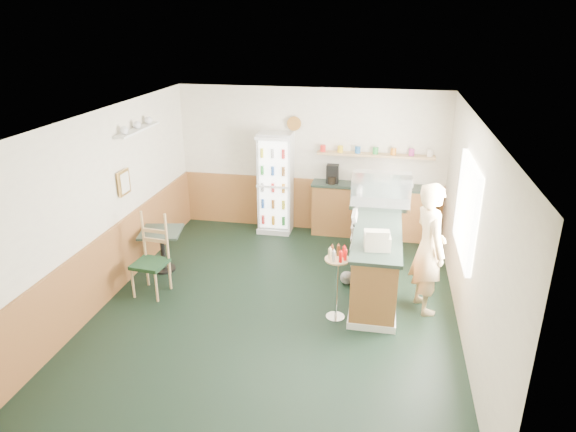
% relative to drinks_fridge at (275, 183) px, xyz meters
% --- Properties ---
extents(ground, '(6.00, 6.00, 0.00)m').
position_rel_drinks_fridge_xyz_m(ground, '(0.62, -2.74, -0.95)').
color(ground, black).
rests_on(ground, ground).
extents(room_envelope, '(5.04, 6.02, 2.72)m').
position_rel_drinks_fridge_xyz_m(room_envelope, '(0.39, -2.01, 0.57)').
color(room_envelope, beige).
rests_on(room_envelope, ground).
extents(service_counter, '(0.68, 3.01, 1.01)m').
position_rel_drinks_fridge_xyz_m(service_counter, '(1.97, -1.67, -0.49)').
color(service_counter, olive).
rests_on(service_counter, ground).
extents(back_counter, '(2.24, 0.42, 1.69)m').
position_rel_drinks_fridge_xyz_m(back_counter, '(1.80, 0.06, -0.40)').
color(back_counter, olive).
rests_on(back_counter, ground).
extents(drinks_fridge, '(0.63, 0.53, 1.90)m').
position_rel_drinks_fridge_xyz_m(drinks_fridge, '(0.00, 0.00, 0.00)').
color(drinks_fridge, silver).
rests_on(drinks_fridge, ground).
extents(display_case, '(0.95, 0.50, 0.54)m').
position_rel_drinks_fridge_xyz_m(display_case, '(1.97, -1.07, 0.33)').
color(display_case, silver).
rests_on(display_case, service_counter).
extents(cash_register, '(0.37, 0.39, 0.20)m').
position_rel_drinks_fridge_xyz_m(cash_register, '(1.97, -2.67, 0.16)').
color(cash_register, beige).
rests_on(cash_register, service_counter).
extents(shopkeeper, '(0.63, 0.74, 1.87)m').
position_rel_drinks_fridge_xyz_m(shopkeeper, '(2.67, -2.40, -0.02)').
color(shopkeeper, tan).
rests_on(shopkeeper, ground).
extents(condiment_stand, '(0.34, 0.34, 1.05)m').
position_rel_drinks_fridge_xyz_m(condiment_stand, '(1.47, -2.89, -0.26)').
color(condiment_stand, silver).
rests_on(condiment_stand, ground).
extents(newspaper_rack, '(0.09, 0.43, 0.87)m').
position_rel_drinks_fridge_xyz_m(newspaper_rack, '(1.61, -1.65, -0.29)').
color(newspaper_rack, black).
rests_on(newspaper_rack, ground).
extents(cafe_table, '(0.74, 0.74, 0.69)m').
position_rel_drinks_fridge_xyz_m(cafe_table, '(-1.43, -2.00, -0.46)').
color(cafe_table, black).
rests_on(cafe_table, ground).
extents(cafe_chair, '(0.50, 0.50, 1.22)m').
position_rel_drinks_fridge_xyz_m(cafe_chair, '(-1.29, -2.65, -0.31)').
color(cafe_chair, black).
rests_on(cafe_chair, ground).
extents(dog_doorstop, '(0.20, 0.27, 0.25)m').
position_rel_drinks_fridge_xyz_m(dog_doorstop, '(1.54, -1.92, -0.83)').
color(dog_doorstop, gray).
rests_on(dog_doorstop, ground).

